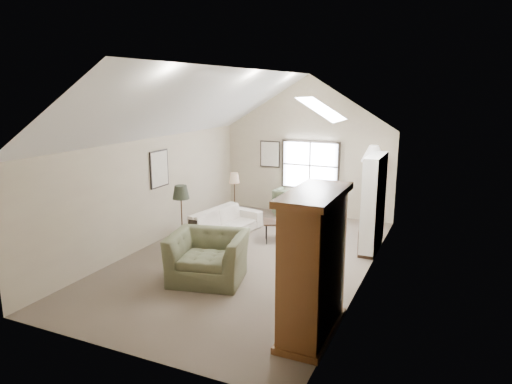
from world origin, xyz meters
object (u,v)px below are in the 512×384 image
at_px(armchair_far, 291,201).
at_px(coffee_table, 284,231).
at_px(armchair_near, 208,257).
at_px(side_table, 193,245).
at_px(side_chair, 317,201).
at_px(armoire, 313,265).
at_px(sofa, 224,223).

height_order(armchair_far, coffee_table, armchair_far).
height_order(armchair_near, armchair_far, armchair_near).
distance_m(coffee_table, side_table, 2.30).
bearing_deg(coffee_table, armchair_near, -101.40).
xyz_separation_m(armchair_far, coffee_table, (0.66, -2.33, -0.14)).
relative_size(armchair_near, armchair_far, 1.63).
distance_m(armchair_far, side_chair, 0.78).
height_order(armoire, side_table, armoire).
bearing_deg(armchair_near, side_table, 122.20).
height_order(coffee_table, side_table, side_table).
relative_size(armchair_far, side_table, 1.54).
relative_size(armchair_near, side_table, 2.52).
bearing_deg(armchair_far, side_table, 84.34).
bearing_deg(armchair_near, side_chair, 69.58).
relative_size(armchair_far, coffee_table, 0.87).
height_order(armoire, coffee_table, armoire).
xyz_separation_m(sofa, side_chair, (1.66, 2.52, 0.16)).
bearing_deg(armchair_far, coffee_table, 110.88).
bearing_deg(sofa, armchair_near, -148.66).
bearing_deg(sofa, side_chair, -23.82).
bearing_deg(coffee_table, side_chair, 87.13).
bearing_deg(side_chair, armchair_near, -117.52).
xyz_separation_m(armoire, armchair_far, (-2.53, 6.10, -0.71)).
height_order(armchair_far, side_chair, side_chair).
xyz_separation_m(armchair_near, side_table, (-0.90, 0.90, -0.18)).
relative_size(armchair_near, coffee_table, 1.42).
height_order(armchair_near, coffee_table, armchair_near).
relative_size(armoire, side_chair, 2.25).
bearing_deg(sofa, armchair_far, -9.76).
height_order(sofa, armchair_far, armchair_far).
distance_m(armchair_near, side_table, 1.28).
bearing_deg(side_chair, coffee_table, -112.91).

